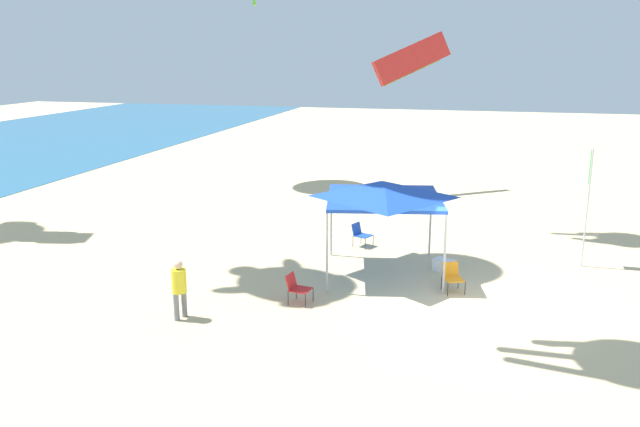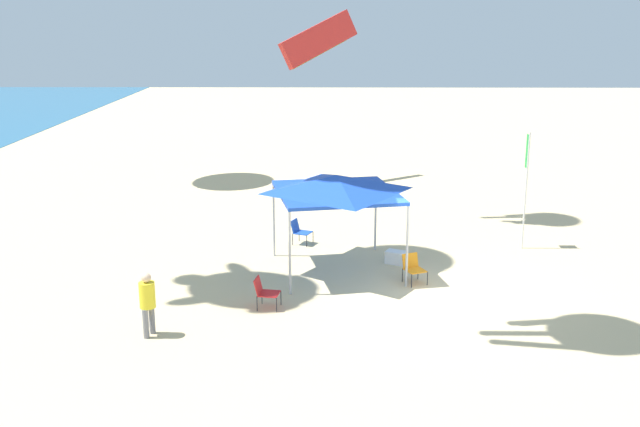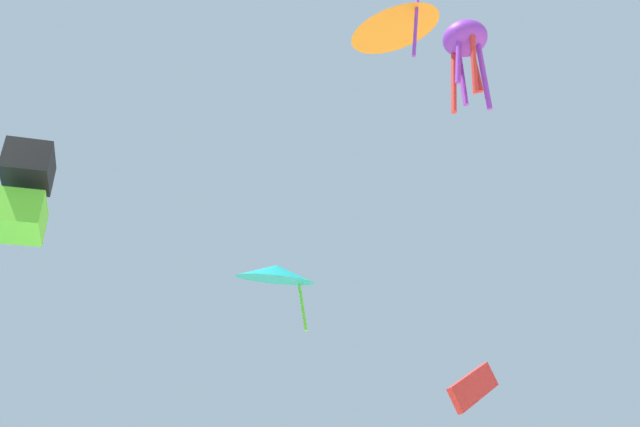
{
  "view_description": "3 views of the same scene",
  "coord_description": "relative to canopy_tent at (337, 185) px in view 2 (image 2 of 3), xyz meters",
  "views": [
    {
      "loc": [
        -16.72,
        0.14,
        6.78
      ],
      "look_at": [
        0.66,
        4.56,
        2.19
      ],
      "focal_mm": 35.77,
      "sensor_mm": 36.0,
      "label": 1
    },
    {
      "loc": [
        -19.09,
        3.19,
        7.48
      ],
      "look_at": [
        1.56,
        3.4,
        1.92
      ],
      "focal_mm": 41.61,
      "sensor_mm": 36.0,
      "label": 2
    },
    {
      "loc": [
        -13.65,
        14.11,
        4.78
      ],
      "look_at": [
        1.23,
        12.44,
        10.09
      ],
      "focal_mm": 33.3,
      "sensor_mm": 36.0,
      "label": 3
    }
  ],
  "objects": [
    {
      "name": "kite_parafoil_red",
      "position": [
        12.5,
        0.67,
        3.75
      ],
      "size": [
        2.87,
        3.51,
        2.57
      ],
      "rotation": [
        0.0,
        0.0,
        2.31
      ],
      "color": "red"
    },
    {
      "name": "person_far_stroller",
      "position": [
        -4.77,
        4.55,
        -1.71
      ],
      "size": [
        0.41,
        0.38,
        1.6
      ],
      "rotation": [
        0.0,
        0.0,
        5.97
      ],
      "color": "slate",
      "rests_on": "ground"
    },
    {
      "name": "folding_chair_left_of_tent",
      "position": [
        -2.99,
        1.92,
        -2.17
      ],
      "size": [
        0.62,
        0.7,
        0.82
      ],
      "rotation": [
        0.0,
        0.0,
        6.12
      ],
      "color": "black",
      "rests_on": "ground"
    },
    {
      "name": "banner_flag",
      "position": [
        2.3,
        -6.17,
        -0.32
      ],
      "size": [
        0.36,
        0.06,
        3.87
      ],
      "color": "silver",
      "rests_on": "ground"
    },
    {
      "name": "canopy_tent",
      "position": [
        0.0,
        0.0,
        0.0
      ],
      "size": [
        4.11,
        4.02,
        2.95
      ],
      "rotation": [
        0.0,
        0.0,
        0.2
      ],
      "color": "#B7B7BC",
      "rests_on": "ground"
    },
    {
      "name": "ground",
      "position": [
        -2.11,
        -2.92,
        -2.7
      ],
      "size": [
        120.0,
        120.0,
        0.1
      ],
      "primitive_type": "cube",
      "color": "#D6BC8C"
    },
    {
      "name": "folding_chair_right_of_tent",
      "position": [
        -1.02,
        -2.2,
        -2.17
      ],
      "size": [
        0.78,
        0.72,
        0.82
      ],
      "rotation": [
        0.0,
        0.0,
        5.13
      ],
      "color": "black",
      "rests_on": "ground"
    },
    {
      "name": "cooler_box",
      "position": [
        0.64,
        -1.86,
        -2.44
      ],
      "size": [
        0.64,
        0.74,
        0.4
      ],
      "color": "white",
      "rests_on": "ground"
    },
    {
      "name": "folding_chair_near_cooler",
      "position": [
        2.68,
        1.21,
        -2.17
      ],
      "size": [
        0.72,
        0.78,
        0.82
      ],
      "rotation": [
        0.0,
        0.0,
        5.88
      ],
      "color": "black",
      "rests_on": "ground"
    }
  ]
}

